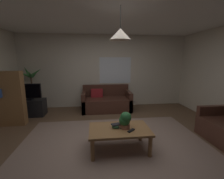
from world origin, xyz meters
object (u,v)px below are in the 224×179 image
(couch_under_window, at_px, (106,102))
(bookshelf_corner, at_px, (9,99))
(tv, at_px, (27,92))
(potted_palm_corner, at_px, (33,92))
(remote_on_table_0, at_px, (131,131))
(remote_on_table_1, at_px, (123,127))
(book_on_table_1, at_px, (115,126))
(book_on_table_2, at_px, (116,124))
(potted_plant_on_table, at_px, (125,120))
(book_on_table_0, at_px, (116,127))
(pendant_lamp, at_px, (120,34))
(tv_stand, at_px, (29,108))
(coffee_table, at_px, (119,132))

(couch_under_window, relative_size, bookshelf_corner, 1.14)
(tv, xyz_separation_m, potted_palm_corner, (-0.05, 0.49, -0.12))
(potted_palm_corner, bearing_deg, remote_on_table_0, -45.11)
(remote_on_table_1, relative_size, potted_palm_corner, 0.11)
(book_on_table_1, distance_m, bookshelf_corner, 2.90)
(book_on_table_2, xyz_separation_m, remote_on_table_1, (0.14, -0.01, -0.05))
(potted_plant_on_table, xyz_separation_m, tv, (-2.52, 2.05, 0.16))
(book_on_table_0, relative_size, potted_plant_on_table, 0.37)
(book_on_table_1, xyz_separation_m, pendant_lamp, (0.07, -0.03, 1.62))
(couch_under_window, bearing_deg, book_on_table_0, -90.10)
(potted_plant_on_table, bearing_deg, bookshelf_corner, 152.34)
(book_on_table_1, xyz_separation_m, remote_on_table_0, (0.26, -0.16, -0.03))
(potted_palm_corner, xyz_separation_m, bookshelf_corner, (-0.13, -1.12, 0.07))
(bookshelf_corner, bearing_deg, tv_stand, 74.22)
(coffee_table, bearing_deg, book_on_table_0, 149.73)
(book_on_table_1, xyz_separation_m, book_on_table_2, (0.01, 0.01, 0.03))
(coffee_table, relative_size, remote_on_table_1, 6.96)
(coffee_table, distance_m, book_on_table_2, 0.15)
(potted_palm_corner, bearing_deg, potted_plant_on_table, -44.61)
(couch_under_window, xyz_separation_m, tv, (-2.36, -0.29, 0.47))
(potted_palm_corner, bearing_deg, tv, -84.00)
(book_on_table_0, height_order, potted_plant_on_table, potted_plant_on_table)
(pendant_lamp, bearing_deg, book_on_table_1, 158.14)
(book_on_table_2, height_order, tv_stand, same)
(remote_on_table_1, xyz_separation_m, potted_plant_on_table, (0.03, -0.04, 0.15))
(bookshelf_corner, bearing_deg, remote_on_table_0, -29.02)
(couch_under_window, height_order, pendant_lamp, pendant_lamp)
(couch_under_window, relative_size, potted_plant_on_table, 5.07)
(coffee_table, height_order, potted_plant_on_table, potted_plant_on_table)
(couch_under_window, height_order, book_on_table_0, couch_under_window)
(tv_stand, bearing_deg, couch_under_window, 6.52)
(remote_on_table_0, xyz_separation_m, tv_stand, (-2.61, 2.21, -0.19))
(remote_on_table_1, bearing_deg, tv_stand, 172.23)
(book_on_table_1, relative_size, bookshelf_corner, 0.08)
(pendant_lamp, bearing_deg, remote_on_table_1, 23.91)
(book_on_table_0, bearing_deg, coffee_table, -30.27)
(remote_on_table_0, bearing_deg, coffee_table, -166.43)
(couch_under_window, distance_m, potted_palm_corner, 2.44)
(couch_under_window, bearing_deg, pendant_lamp, -88.48)
(potted_palm_corner, bearing_deg, pendant_lamp, -45.78)
(remote_on_table_0, distance_m, tv_stand, 3.42)
(tv, bearing_deg, potted_plant_on_table, -39.15)
(book_on_table_2, height_order, remote_on_table_0, book_on_table_2)
(book_on_table_2, relative_size, tv_stand, 0.17)
(remote_on_table_0, bearing_deg, potted_palm_corner, -176.70)
(book_on_table_1, bearing_deg, couch_under_window, 89.75)
(bookshelf_corner, bearing_deg, book_on_table_0, -28.52)
(couch_under_window, distance_m, coffee_table, 2.35)
(couch_under_window, xyz_separation_m, book_on_table_2, (0.00, -2.30, 0.21))
(tv_stand, xyz_separation_m, bookshelf_corner, (-0.19, -0.66, 0.45))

